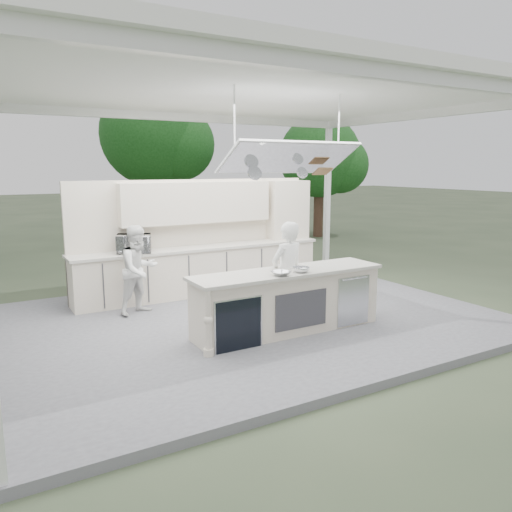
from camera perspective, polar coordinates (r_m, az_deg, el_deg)
ground at (r=8.49m, az=-0.93°, el=-7.79°), size 90.00×90.00×0.00m
stage_deck at (r=8.47m, az=-0.93°, el=-7.40°), size 8.00×6.00×0.12m
tent at (r=8.14m, az=-0.94°, el=17.88°), size 8.20×6.20×3.86m
demo_island at (r=7.66m, az=3.57°, el=-5.16°), size 3.10×0.79×0.95m
back_counter at (r=9.99m, az=-6.25°, el=-1.55°), size 5.08×0.72×0.95m
back_wall_unit at (r=10.21m, az=-4.56°, el=4.28°), size 5.05×0.48×2.25m
tree_cluster at (r=17.26m, az=-17.83°, el=11.95°), size 19.55×9.40×5.85m
head_chef at (r=7.82m, az=3.58°, el=-2.13°), size 0.67×0.50×1.67m
sous_chef at (r=8.75m, az=-13.21°, el=-1.54°), size 0.90×0.81×1.53m
toaster_oven at (r=9.34m, az=-13.79°, el=1.38°), size 0.71×0.59×0.34m
bowl_large at (r=7.21m, az=2.87°, el=-1.99°), size 0.31×0.31×0.07m
bowl_small at (r=7.45m, az=5.20°, el=-1.57°), size 0.30×0.30×0.08m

